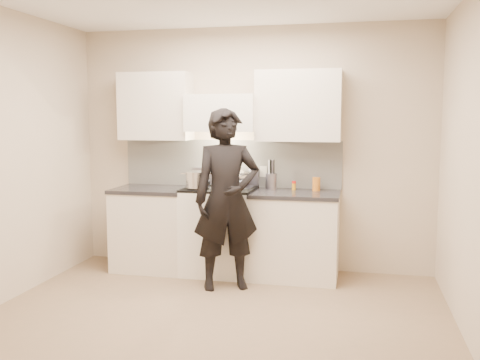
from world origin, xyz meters
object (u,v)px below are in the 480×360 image
Objects in this scene: wok at (236,176)px; person at (227,199)px; stove at (220,230)px; utensil_crock at (271,180)px; counter_right at (295,235)px.

person is at bearing -85.86° from wok.
stove is at bearing 88.23° from person.
wok is 1.45× the size of utensil_crock.
stove is at bearing -161.80° from utensil_crock.
utensil_crock is 0.77m from person.
counter_right is 0.51× the size of person.
person is (-0.34, -0.68, -0.12)m from utensil_crock.
utensil_crock is (0.54, 0.18, 0.55)m from stove.
person reaches higher than utensil_crock.
counter_right is (0.83, 0.00, -0.01)m from stove.
counter_right is 1.95× the size of wok.
utensil_crock is (0.38, 0.05, -0.04)m from wok.
counter_right is at bearing 14.88° from person.
utensil_crock reaches higher than counter_right.
counter_right is 2.84× the size of utensil_crock.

